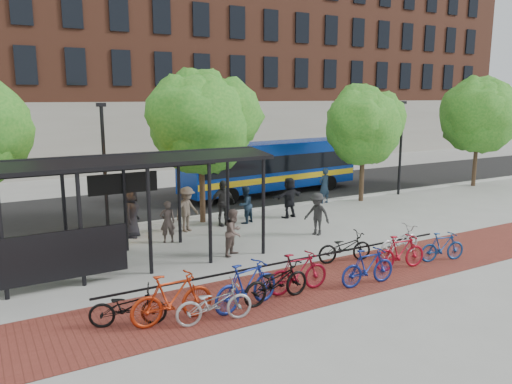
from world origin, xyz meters
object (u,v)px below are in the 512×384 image
lamp_post_left (104,164)px  bike_8 (345,247)px  bike_0 (128,307)px  pedestrian_8 (234,232)px  pedestrian_2 (245,205)px  lamp_post_right (401,145)px  pedestrian_9 (317,214)px  pedestrian_0 (131,213)px  tree_c (365,123)px  pedestrian_1 (168,222)px  bike_1 (172,298)px  tree_b (202,118)px  bike_9 (400,252)px  bike_11 (442,247)px  bike_2 (214,303)px  bike_4 (276,282)px  bike_10 (399,241)px  bus (271,164)px  pedestrian_5 (289,198)px  bike_5 (298,272)px  pedestrian_4 (223,203)px  bike_3 (247,285)px  bus_shelter (98,174)px  tree_d (479,112)px  pedestrian_7 (324,186)px  pedestrian_3 (187,209)px

lamp_post_left → bike_8: size_ratio=2.71×
bike_0 → pedestrian_8: size_ratio=1.12×
pedestrian_2 → pedestrian_8: bearing=33.1°
lamp_post_right → pedestrian_9: 10.17m
pedestrian_0 → lamp_post_right: bearing=-49.9°
tree_c → pedestrian_1: size_ratio=3.74×
bike_1 → tree_b: bearing=-29.0°
pedestrian_1 → tree_b: bearing=-127.5°
bike_9 → bike_11: 1.81m
bike_2 → bike_4: bearing=-71.8°
bike_10 → bus: bearing=-16.6°
bus → pedestrian_5: size_ratio=5.94×
bike_5 → pedestrian_4: size_ratio=0.98×
bike_3 → pedestrian_4: 8.50m
tree_b → pedestrian_5: bearing=-18.9°
pedestrian_8 → bus_shelter: bearing=131.4°
tree_c → bike_9: 11.26m
bike_5 → pedestrian_5: size_ratio=1.05×
bike_5 → bike_11: bike_5 is taller
tree_d → pedestrian_0: tree_d is taller
lamp_post_left → bike_8: bearing=-52.1°
bus_shelter → bus: size_ratio=0.98×
lamp_post_right → bike_11: (-7.29, -9.09, -2.26)m
bus_shelter → pedestrian_7: size_ratio=5.87×
bus_shelter → tree_c: bearing=15.1°
bike_8 → pedestrian_5: size_ratio=1.04×
pedestrian_4 → tree_c: bearing=5.2°
pedestrian_4 → pedestrian_9: 4.06m
bus → bike_3: (-8.66, -12.90, -1.03)m
bike_0 → bike_4: bearing=-78.0°
bike_0 → bike_5: (4.67, -0.29, 0.10)m
bus → pedestrian_4: bus is taller
bus_shelter → bike_11: (9.84, -5.02, -2.51)m
bike_2 → bike_8: bike_2 is taller
bike_8 → pedestrian_0: size_ratio=0.99×
pedestrian_1 → lamp_post_right: bearing=-159.9°
tree_b → pedestrian_5: tree_b is taller
tree_c → tree_d: bearing=0.0°
bike_0 → lamp_post_left: bearing=9.1°
bike_2 → bike_5: 2.89m
bike_3 → pedestrian_5: 10.02m
bus_shelter → pedestrian_2: size_ratio=6.57×
pedestrian_1 → pedestrian_9: pedestrian_9 is taller
tree_d → lamp_post_left: (-22.10, 0.25, -1.72)m
bike_3 → bike_1: bearing=72.8°
pedestrian_7 → pedestrian_1: bearing=7.4°
bus → bike_0: size_ratio=5.98×
bike_11 → pedestrian_0: (-8.06, 7.95, 0.46)m
bike_10 → pedestrian_3: (-5.11, 6.51, 0.40)m
bike_5 → bike_8: (2.81, 1.39, -0.08)m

